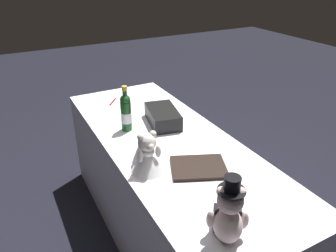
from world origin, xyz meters
The scene contains 8 objects.
ground_plane centered at (0.00, 0.00, 0.00)m, with size 12.00×12.00×0.00m, color black.
reception_table centered at (0.00, 0.00, 0.38)m, with size 2.01×0.76×0.77m, color white.
teddy_bear_groom centered at (-0.81, 0.16, 0.89)m, with size 0.16×0.16×0.31m.
teddy_bear_bride centered at (-0.22, 0.24, 0.86)m, with size 0.22×0.18×0.23m.
champagne_bottle centered at (0.25, 0.17, 0.90)m, with size 0.07×0.07×0.30m.
signing_pen centered at (0.74, 0.10, 0.77)m, with size 0.12×0.10×0.01m.
gift_case_black centered at (0.23, -0.08, 0.82)m, with size 0.36×0.25×0.10m.
guestbook centered at (-0.35, 0.00, 0.78)m, with size 0.22×0.29×0.02m, color black.
Camera 1 is at (-1.56, 0.82, 1.77)m, focal length 34.81 mm.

